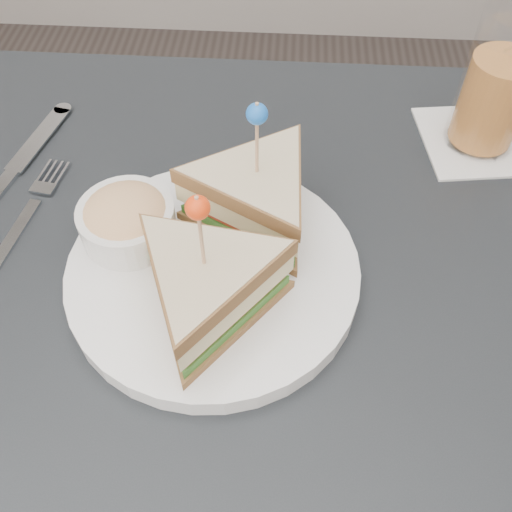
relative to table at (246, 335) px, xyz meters
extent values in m
plane|color=#3F3833|center=(0.00, 0.00, -0.67)|extent=(3.50, 3.50, 0.00)
cube|color=black|center=(0.00, 0.00, 0.06)|extent=(0.80, 0.80, 0.03)
cylinder|color=black|center=(-0.35, 0.35, -0.31)|extent=(0.04, 0.04, 0.72)
cylinder|color=black|center=(0.35, 0.35, -0.31)|extent=(0.04, 0.04, 0.72)
cylinder|color=white|center=(-0.03, 0.02, 0.08)|extent=(0.37, 0.37, 0.02)
cylinder|color=white|center=(-0.03, 0.02, 0.10)|extent=(0.37, 0.37, 0.01)
cylinder|color=tan|center=(-0.03, -0.03, 0.20)|extent=(0.00, 0.00, 0.09)
sphere|color=#F73D0F|center=(-0.03, -0.03, 0.23)|extent=(0.02, 0.02, 0.02)
cylinder|color=tan|center=(0.01, 0.08, 0.20)|extent=(0.00, 0.00, 0.09)
sphere|color=blue|center=(0.01, 0.08, 0.23)|extent=(0.02, 0.02, 0.02)
cylinder|color=white|center=(-0.12, 0.05, 0.11)|extent=(0.12, 0.12, 0.04)
ellipsoid|color=#E0B772|center=(-0.12, 0.05, 0.13)|extent=(0.11, 0.11, 0.04)
cube|color=#B4BABF|center=(-0.25, 0.05, 0.08)|extent=(0.03, 0.12, 0.00)
cube|color=#B4BABF|center=(-0.24, 0.13, 0.08)|extent=(0.03, 0.02, 0.00)
cube|color=#B5BCC1|center=(-0.27, 0.21, 0.08)|extent=(0.05, 0.12, 0.00)
cylinder|color=#B5BCC1|center=(-0.25, 0.27, 0.08)|extent=(0.03, 0.03, 0.00)
cube|color=silver|center=(0.26, 0.24, 0.08)|extent=(0.15, 0.15, 0.00)
cylinder|color=#BC7435|center=(0.26, 0.24, 0.14)|extent=(0.08, 0.08, 0.10)
cylinder|color=white|center=(0.26, 0.24, 0.16)|extent=(0.09, 0.09, 0.16)
cube|color=white|center=(0.25, 0.24, 0.18)|extent=(0.02, 0.02, 0.02)
camera|label=1|loc=(0.03, -0.31, 0.54)|focal=40.00mm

